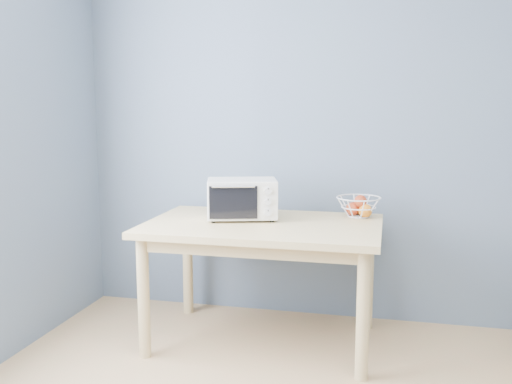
# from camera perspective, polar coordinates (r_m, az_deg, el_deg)

# --- Properties ---
(room) EXTENTS (4.01, 4.51, 2.61)m
(room) POSITION_cam_1_polar(r_m,az_deg,el_deg) (1.59, 9.50, 3.25)
(room) COLOR tan
(room) RESTS_ON ground
(dining_table) EXTENTS (1.40, 0.90, 0.75)m
(dining_table) POSITION_cam_1_polar(r_m,az_deg,el_deg) (3.45, 0.70, -4.73)
(dining_table) COLOR #D0B97D
(dining_table) RESTS_ON ground
(toaster_oven) EXTENTS (0.48, 0.41, 0.25)m
(toaster_oven) POSITION_cam_1_polar(r_m,az_deg,el_deg) (3.52, -1.67, -0.63)
(toaster_oven) COLOR silver
(toaster_oven) RESTS_ON dining_table
(fruit_basket) EXTENTS (0.35, 0.35, 0.14)m
(fruit_basket) POSITION_cam_1_polar(r_m,az_deg,el_deg) (3.65, 10.27, -1.39)
(fruit_basket) COLOR silver
(fruit_basket) RESTS_ON dining_table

